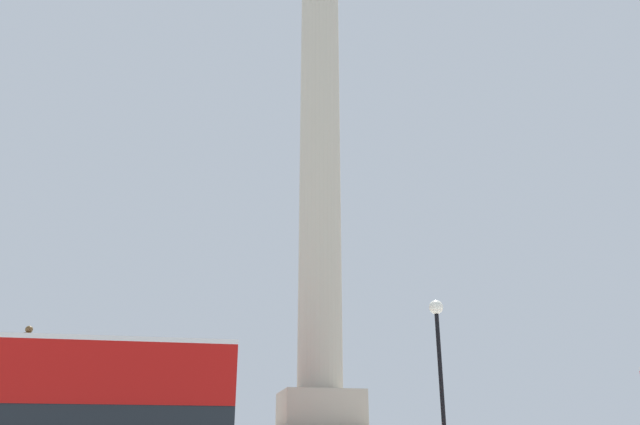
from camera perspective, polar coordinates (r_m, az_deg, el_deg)
monument_column at (r=22.61m, az=0.00°, el=-6.02°), size 6.01×6.01×27.47m
street_lamp at (r=21.37m, az=10.99°, el=-14.59°), size 0.48×0.48×6.54m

